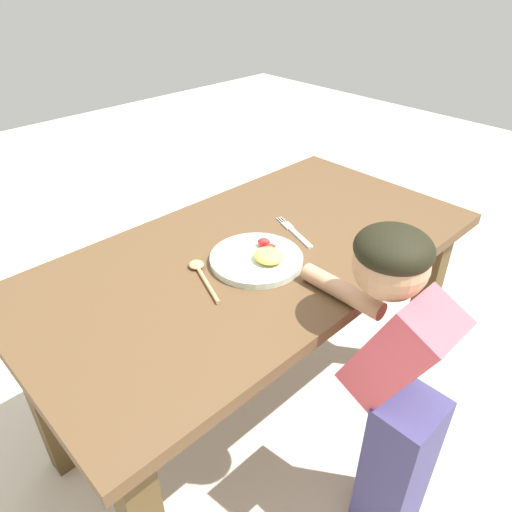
# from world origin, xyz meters

# --- Properties ---
(ground_plane) EXTENTS (8.00, 8.00, 0.00)m
(ground_plane) POSITION_xyz_m (0.00, 0.00, 0.00)
(ground_plane) COLOR beige
(dining_table) EXTENTS (1.42, 0.74, 0.72)m
(dining_table) POSITION_xyz_m (0.00, 0.00, 0.60)
(dining_table) COLOR brown
(dining_table) RESTS_ON ground_plane
(plate) EXTENTS (0.27, 0.27, 0.05)m
(plate) POSITION_xyz_m (-0.04, -0.05, 0.73)
(plate) COLOR silver
(plate) RESTS_ON dining_table
(fork) EXTENTS (0.08, 0.20, 0.01)m
(fork) POSITION_xyz_m (0.16, -0.02, 0.72)
(fork) COLOR silver
(fork) RESTS_ON dining_table
(spoon) EXTENTS (0.10, 0.20, 0.02)m
(spoon) POSITION_xyz_m (-0.20, 0.01, 0.73)
(spoon) COLOR tan
(spoon) RESTS_ON dining_table
(person) EXTENTS (0.18, 0.44, 0.97)m
(person) POSITION_xyz_m (0.00, -0.51, 0.55)
(person) COLOR #3B396A
(person) RESTS_ON ground_plane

